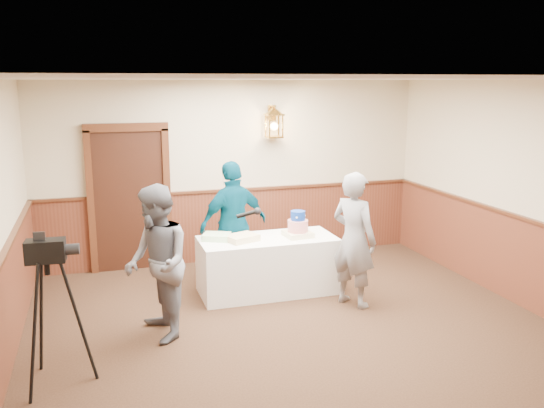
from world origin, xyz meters
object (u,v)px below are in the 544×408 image
Objects in this scene: sheet_cake_green at (216,237)px; baker at (354,240)px; display_table at (268,265)px; tiered_cake at (298,227)px; assistant_p at (234,224)px; interviewer at (157,263)px; tv_camera_rig at (52,321)px; sheet_cake_yellow at (242,238)px.

baker is (1.56, -0.87, 0.06)m from sheet_cake_green.
display_table is 1.05× the size of baker.
tiered_cake is 0.85m from baker.
sheet_cake_green is at bearing 27.64° from assistant_p.
display_table is at bearing 173.18° from tiered_cake.
assistant_p reaches higher than interviewer.
baker reaches higher than tv_camera_rig.
display_table is at bearing 37.26° from tv_camera_rig.
tv_camera_rig reaches higher than display_table.
tv_camera_rig is at bearing -146.61° from display_table.
interviewer is at bearing -147.26° from display_table.
assistant_p reaches higher than tiered_cake.
tiered_cake is 0.21× the size of interviewer.
assistant_p is (-1.25, 1.17, 0.01)m from baker.
baker is at bearing -39.92° from display_table.
display_table is 1.05× the size of interviewer.
sheet_cake_yellow is at bearing 40.70° from tv_camera_rig.
display_table is 3.11m from tv_camera_rig.
tv_camera_rig is (-1.04, -0.71, -0.23)m from interviewer.
assistant_p reaches higher than tv_camera_rig.
baker reaches higher than sheet_cake_yellow.
tv_camera_rig is at bearing -143.17° from sheet_cake_yellow.
interviewer is at bearing -128.50° from sheet_cake_green.
assistant_p reaches higher than sheet_cake_yellow.
display_table is 0.79m from sheet_cake_green.
baker is at bearing -29.66° from sheet_cake_yellow.
tv_camera_rig is (-1.93, -1.83, -0.16)m from sheet_cake_green.
interviewer is 1.00× the size of baker.
display_table is at bearing 5.64° from sheet_cake_yellow.
tv_camera_rig is at bearing -136.57° from sheet_cake_green.
interviewer is at bearing 38.21° from tv_camera_rig.
tiered_cake is at bearing 108.38° from interviewer.
interviewer reaches higher than display_table.
interviewer is 0.99× the size of assistant_p.
interviewer is 1.23× the size of tv_camera_rig.
sheet_cake_yellow is (-0.76, 0.01, -0.10)m from tiered_cake.
sheet_cake_green is 0.20× the size of baker.
sheet_cake_yellow is at bearing 179.00° from tiered_cake.
interviewer is at bearing 66.65° from baker.
baker is 1.22× the size of tv_camera_rig.
interviewer is 2.45m from baker.
tv_camera_rig is (-2.59, -1.71, 0.25)m from display_table.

